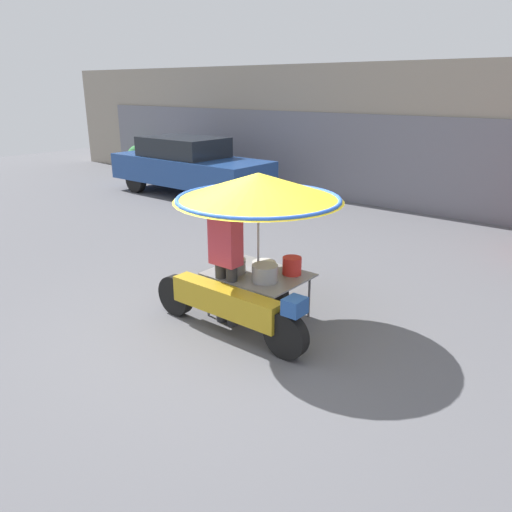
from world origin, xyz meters
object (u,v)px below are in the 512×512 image
(vendor_motorcycle_cart, at_px, (256,206))
(parked_car, at_px, (189,165))
(vendor_person, at_px, (226,256))
(potted_plant, at_px, (138,157))

(vendor_motorcycle_cart, relative_size, parked_car, 0.49)
(vendor_person, bearing_deg, potted_plant, 146.63)
(vendor_person, bearing_deg, parked_car, 139.58)
(vendor_person, relative_size, potted_plant, 1.74)
(vendor_person, bearing_deg, vendor_motorcycle_cart, 58.94)
(vendor_person, height_order, potted_plant, vendor_person)
(vendor_motorcycle_cart, height_order, potted_plant, vendor_motorcycle_cart)
(parked_car, xyz_separation_m, potted_plant, (-4.20, 1.59, -0.30))
(parked_car, distance_m, potted_plant, 4.50)
(vendor_person, height_order, parked_car, vendor_person)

